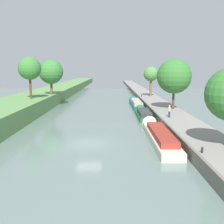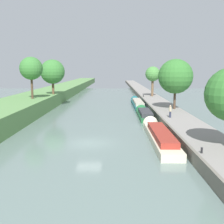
{
  "view_description": "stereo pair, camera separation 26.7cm",
  "coord_description": "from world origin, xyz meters",
  "px_view_note": "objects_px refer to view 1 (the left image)",
  "views": [
    {
      "loc": [
        2.35,
        -26.52,
        7.38
      ],
      "look_at": [
        2.19,
        13.96,
        1.0
      ],
      "focal_mm": 43.45,
      "sensor_mm": 36.0,
      "label": 1
    },
    {
      "loc": [
        2.61,
        -26.52,
        7.38
      ],
      "look_at": [
        2.19,
        13.96,
        1.0
      ],
      "focal_mm": 43.45,
      "sensor_mm": 36.0,
      "label": 2
    }
  ],
  "objects_px": {
    "narrowboat_teal": "(137,103)",
    "person_walking": "(170,111)",
    "narrowboat_green": "(144,114)",
    "mooring_bollard_far": "(143,96)",
    "narrowboat_cream": "(160,135)",
    "mooring_bollard_near": "(203,150)"
  },
  "relations": [
    {
      "from": "narrowboat_cream",
      "to": "mooring_bollard_near",
      "type": "xyz_separation_m",
      "value": [
        1.94,
        -8.11,
        0.76
      ]
    },
    {
      "from": "narrowboat_green",
      "to": "mooring_bollard_far",
      "type": "height_order",
      "value": "mooring_bollard_far"
    },
    {
      "from": "narrowboat_cream",
      "to": "narrowboat_teal",
      "type": "bearing_deg",
      "value": 90.04
    },
    {
      "from": "mooring_bollard_near",
      "to": "narrowboat_green",
      "type": "bearing_deg",
      "value": 95.03
    },
    {
      "from": "mooring_bollard_near",
      "to": "mooring_bollard_far",
      "type": "xyz_separation_m",
      "value": [
        0.0,
        42.8,
        0.0
      ]
    },
    {
      "from": "narrowboat_cream",
      "to": "mooring_bollard_near",
      "type": "distance_m",
      "value": 8.38
    },
    {
      "from": "narrowboat_green",
      "to": "narrowboat_teal",
      "type": "height_order",
      "value": "narrowboat_teal"
    },
    {
      "from": "narrowboat_teal",
      "to": "person_walking",
      "type": "height_order",
      "value": "person_walking"
    },
    {
      "from": "narrowboat_green",
      "to": "mooring_bollard_far",
      "type": "distance_m",
      "value": 20.59
    },
    {
      "from": "narrowboat_teal",
      "to": "narrowboat_green",
      "type": "bearing_deg",
      "value": -90.04
    },
    {
      "from": "narrowboat_cream",
      "to": "mooring_bollard_far",
      "type": "xyz_separation_m",
      "value": [
        1.94,
        34.69,
        0.76
      ]
    },
    {
      "from": "narrowboat_cream",
      "to": "mooring_bollard_far",
      "type": "height_order",
      "value": "mooring_bollard_far"
    },
    {
      "from": "person_walking",
      "to": "mooring_bollard_near",
      "type": "height_order",
      "value": "person_walking"
    },
    {
      "from": "narrowboat_green",
      "to": "mooring_bollard_near",
      "type": "height_order",
      "value": "mooring_bollard_near"
    },
    {
      "from": "person_walking",
      "to": "narrowboat_green",
      "type": "bearing_deg",
      "value": 111.51
    },
    {
      "from": "mooring_bollard_far",
      "to": "person_walking",
      "type": "bearing_deg",
      "value": -88.48
    },
    {
      "from": "narrowboat_cream",
      "to": "narrowboat_teal",
      "type": "xyz_separation_m",
      "value": [
        -0.02,
        27.61,
        -0.03
      ]
    },
    {
      "from": "person_walking",
      "to": "mooring_bollard_far",
      "type": "bearing_deg",
      "value": 91.52
    },
    {
      "from": "person_walking",
      "to": "narrowboat_cream",
      "type": "bearing_deg",
      "value": -109.81
    },
    {
      "from": "narrowboat_green",
      "to": "narrowboat_teal",
      "type": "bearing_deg",
      "value": 89.96
    },
    {
      "from": "mooring_bollard_far",
      "to": "narrowboat_green",
      "type": "bearing_deg",
      "value": -95.48
    },
    {
      "from": "narrowboat_teal",
      "to": "mooring_bollard_near",
      "type": "relative_size",
      "value": 34.41
    }
  ]
}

